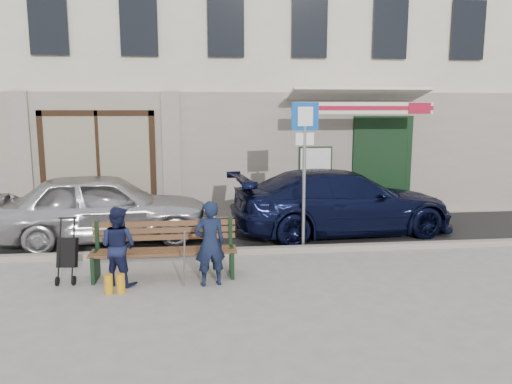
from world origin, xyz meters
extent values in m
plane|color=#9E9991|center=(0.00, 0.00, 0.00)|extent=(80.00, 80.00, 0.00)
cube|color=#282828|center=(0.00, 3.10, 0.01)|extent=(60.00, 3.20, 0.01)
cube|color=#9E9384|center=(0.00, 1.50, 0.06)|extent=(60.00, 0.18, 0.12)
cube|color=beige|center=(0.00, 8.50, 5.00)|extent=(20.00, 7.00, 10.00)
cube|color=#9E9384|center=(0.00, 4.96, 1.60)|extent=(20.00, 0.12, 3.20)
cube|color=maroon|center=(-3.20, 5.02, 1.55)|extent=(2.50, 0.12, 2.00)
cube|color=black|center=(4.10, 4.88, 1.30)|extent=(1.60, 0.10, 2.60)
cube|color=black|center=(4.10, 5.35, 1.20)|extent=(1.25, 0.90, 2.40)
cube|color=white|center=(2.30, 4.85, 1.45)|extent=(0.80, 0.03, 0.65)
cube|color=white|center=(3.20, 4.62, 3.08)|extent=(3.40, 1.72, 0.42)
cube|color=white|center=(3.20, 3.77, 2.80)|extent=(3.40, 0.05, 0.28)
cube|color=maroon|center=(3.20, 3.74, 2.80)|extent=(3.40, 0.02, 0.10)
imported|color=#B7B7BC|center=(-2.72, 2.75, 0.74)|extent=(4.56, 2.29, 1.49)
imported|color=black|center=(2.46, 2.86, 0.72)|extent=(5.19, 2.60, 1.45)
cylinder|color=gray|center=(1.33, 1.70, 1.40)|extent=(0.07, 0.07, 2.80)
cube|color=#0C49AB|center=(1.33, 1.70, 2.64)|extent=(0.54, 0.09, 0.54)
cube|color=white|center=(1.33, 1.67, 2.64)|extent=(0.30, 0.05, 0.37)
cube|color=white|center=(1.33, 1.70, 2.21)|extent=(0.37, 0.07, 0.24)
cube|color=brown|center=(-1.32, 0.29, 0.45)|extent=(2.40, 0.50, 0.04)
cube|color=brown|center=(-1.32, 0.57, 0.74)|extent=(2.40, 0.10, 0.36)
cube|color=black|center=(-2.44, 0.29, 0.23)|extent=(0.06, 0.50, 0.45)
cube|color=black|center=(-0.20, 0.29, 0.23)|extent=(0.06, 0.50, 0.45)
cube|color=white|center=(-0.57, 0.19, 0.48)|extent=(0.34, 0.25, 0.11)
cylinder|color=gray|center=(-0.97, -0.38, 0.50)|extent=(0.07, 0.34, 0.96)
cylinder|color=orange|center=(-2.12, -0.36, 0.15)|extent=(0.13, 0.13, 0.30)
cylinder|color=orange|center=(-1.94, -0.36, 0.15)|extent=(0.13, 0.13, 0.30)
imported|color=#121A33|center=(-0.57, -0.15, 0.69)|extent=(0.56, 0.43, 1.37)
imported|color=#161B3D|center=(-2.02, 0.05, 0.64)|extent=(0.77, 0.71, 1.27)
cylinder|color=black|center=(-3.00, 0.08, 0.07)|extent=(0.04, 0.15, 0.15)
cylinder|color=black|center=(-2.74, 0.08, 0.07)|extent=(0.04, 0.15, 0.15)
cube|color=black|center=(-2.87, 0.30, 0.48)|extent=(0.32, 0.29, 0.50)
cylinder|color=black|center=(-2.87, 0.42, 1.03)|extent=(0.28, 0.05, 0.02)
camera|label=1|loc=(-0.71, -7.82, 2.79)|focal=35.00mm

